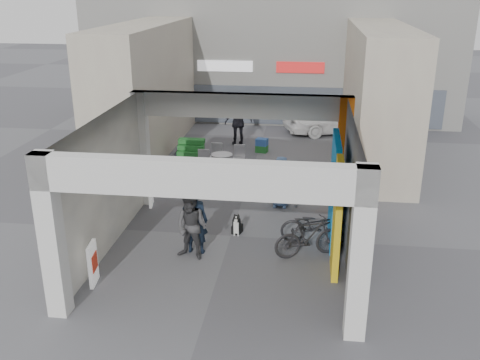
# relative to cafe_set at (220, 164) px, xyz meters

# --- Properties ---
(ground) EXTENTS (90.00, 90.00, 0.00)m
(ground) POSITION_rel_cafe_set_xyz_m (1.13, -5.04, -0.34)
(ground) COLOR #5B5B60
(ground) RESTS_ON ground
(arcade_canopy) EXTENTS (6.40, 6.45, 6.40)m
(arcade_canopy) POSITION_rel_cafe_set_xyz_m (1.67, -5.86, 1.96)
(arcade_canopy) COLOR silver
(arcade_canopy) RESTS_ON ground
(far_building) EXTENTS (18.00, 4.08, 8.00)m
(far_building) POSITION_rel_cafe_set_xyz_m (1.13, 8.96, 3.65)
(far_building) COLOR white
(far_building) RESTS_ON ground
(plaza_bldg_left) EXTENTS (2.00, 9.00, 5.00)m
(plaza_bldg_left) POSITION_rel_cafe_set_xyz_m (-3.37, 2.46, 2.16)
(plaza_bldg_left) COLOR #B4AD95
(plaza_bldg_left) RESTS_ON ground
(plaza_bldg_right) EXTENTS (2.00, 9.00, 5.00)m
(plaza_bldg_right) POSITION_rel_cafe_set_xyz_m (5.63, 2.46, 2.16)
(plaza_bldg_right) COLOR #B4AD95
(plaza_bldg_right) RESTS_ON ground
(bollard_left) EXTENTS (0.09, 0.09, 0.86)m
(bollard_left) POSITION_rel_cafe_set_xyz_m (-0.60, -2.78, 0.09)
(bollard_left) COLOR #92949A
(bollard_left) RESTS_ON ground
(bollard_center) EXTENTS (0.09, 0.09, 0.83)m
(bollard_center) POSITION_rel_cafe_set_xyz_m (1.14, -2.53, 0.08)
(bollard_center) COLOR #92949A
(bollard_center) RESTS_ON ground
(bollard_right) EXTENTS (0.09, 0.09, 0.89)m
(bollard_right) POSITION_rel_cafe_set_xyz_m (2.83, -2.80, 0.11)
(bollard_right) COLOR #92949A
(bollard_right) RESTS_ON ground
(advert_board_near) EXTENTS (0.16, 0.56, 1.00)m
(advert_board_near) POSITION_rel_cafe_set_xyz_m (-1.61, -7.84, 0.17)
(advert_board_near) COLOR white
(advert_board_near) RESTS_ON ground
(advert_board_far) EXTENTS (0.18, 0.56, 1.00)m
(advert_board_far) POSITION_rel_cafe_set_xyz_m (-1.61, -3.23, 0.17)
(advert_board_far) COLOR white
(advert_board_far) RESTS_ON ground
(cafe_set) EXTENTS (1.58, 1.28, 0.96)m
(cafe_set) POSITION_rel_cafe_set_xyz_m (0.00, 0.00, 0.00)
(cafe_set) COLOR #ACACB1
(cafe_set) RESTS_ON ground
(produce_stand) EXTENTS (1.21, 0.65, 0.79)m
(produce_stand) POSITION_rel_cafe_set_xyz_m (-1.34, 1.34, -0.02)
(produce_stand) COLOR black
(produce_stand) RESTS_ON ground
(crate_stack) EXTENTS (0.52, 0.44, 0.56)m
(crate_stack) POSITION_rel_cafe_set_xyz_m (1.28, 2.68, -0.06)
(crate_stack) COLOR #1A5C1F
(crate_stack) RESTS_ON ground
(border_collie) EXTENTS (0.23, 0.45, 0.62)m
(border_collie) POSITION_rel_cafe_set_xyz_m (1.28, -4.90, -0.09)
(border_collie) COLOR black
(border_collie) RESTS_ON ground
(man_with_dog) EXTENTS (0.67, 0.46, 1.77)m
(man_with_dog) POSITION_rel_cafe_set_xyz_m (0.38, -6.05, 0.54)
(man_with_dog) COLOR black
(man_with_dog) RESTS_ON ground
(man_back_turned) EXTENTS (0.96, 0.82, 1.70)m
(man_back_turned) POSITION_rel_cafe_set_xyz_m (0.36, -6.37, 0.51)
(man_back_turned) COLOR #3C3C3F
(man_back_turned) RESTS_ON ground
(man_elderly) EXTENTS (0.82, 0.58, 1.59)m
(man_elderly) POSITION_rel_cafe_set_xyz_m (2.35, -2.79, 0.46)
(man_elderly) COLOR #5776AA
(man_elderly) RESTS_ON ground
(man_crates) EXTENTS (1.25, 0.84, 1.98)m
(man_crates) POSITION_rel_cafe_set_xyz_m (0.22, 3.54, 0.65)
(man_crates) COLOR black
(man_crates) RESTS_ON ground
(bicycle_front) EXTENTS (1.94, 0.77, 1.00)m
(bicycle_front) POSITION_rel_cafe_set_xyz_m (3.43, -5.15, 0.16)
(bicycle_front) COLOR black
(bicycle_front) RESTS_ON ground
(bicycle_rear) EXTENTS (1.84, 1.14, 1.07)m
(bicycle_rear) POSITION_rel_cafe_set_xyz_m (3.22, -5.91, 0.20)
(bicycle_rear) COLOR black
(bicycle_rear) RESTS_ON ground
(white_van) EXTENTS (4.83, 3.30, 1.53)m
(white_van) POSITION_rel_cafe_set_xyz_m (4.27, 6.08, 0.42)
(white_van) COLOR white
(white_van) RESTS_ON ground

